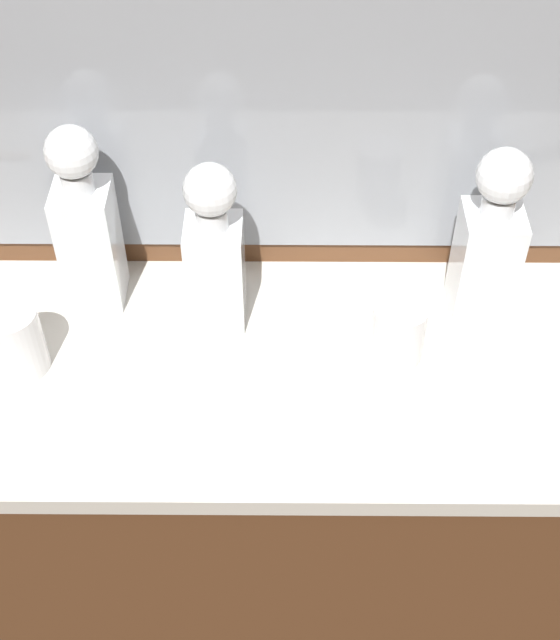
# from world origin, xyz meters

# --- Properties ---
(ground_plane) EXTENTS (6.00, 6.00, 0.00)m
(ground_plane) POSITION_xyz_m (0.00, 0.00, 0.00)
(ground_plane) COLOR #2D2319
(dresser) EXTENTS (1.28, 0.46, 0.89)m
(dresser) POSITION_xyz_m (0.00, 0.00, 0.44)
(dresser) COLOR brown
(dresser) RESTS_ON ground_plane
(dresser_mirror) EXTENTS (1.02, 0.03, 0.70)m
(dresser_mirror) POSITION_xyz_m (0.00, 0.21, 1.24)
(dresser_mirror) COLOR brown
(dresser_mirror) RESTS_ON dresser
(crystal_decanter_right) EXTENTS (0.08, 0.08, 0.26)m
(crystal_decanter_right) POSITION_xyz_m (-0.09, 0.09, 0.99)
(crystal_decanter_right) COLOR white
(crystal_decanter_right) RESTS_ON dresser
(crystal_decanter_far_right) EXTENTS (0.08, 0.08, 0.27)m
(crystal_decanter_far_right) POSITION_xyz_m (0.29, 0.11, 1.00)
(crystal_decanter_far_right) COLOR white
(crystal_decanter_far_right) RESTS_ON dresser
(crystal_decanter_center) EXTENTS (0.08, 0.08, 0.29)m
(crystal_decanter_center) POSITION_xyz_m (-0.27, 0.13, 1.00)
(crystal_decanter_center) COLOR white
(crystal_decanter_center) RESTS_ON dresser
(crystal_tumbler_rear) EXTENTS (0.08, 0.08, 0.09)m
(crystal_tumbler_rear) POSITION_xyz_m (0.16, 0.01, 0.93)
(crystal_tumbler_rear) COLOR white
(crystal_tumbler_rear) RESTS_ON dresser
(crystal_tumbler_far_right) EXTENTS (0.08, 0.08, 0.10)m
(crystal_tumbler_far_right) POSITION_xyz_m (-0.36, -0.01, 0.93)
(crystal_tumbler_far_right) COLOR white
(crystal_tumbler_far_right) RESTS_ON dresser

